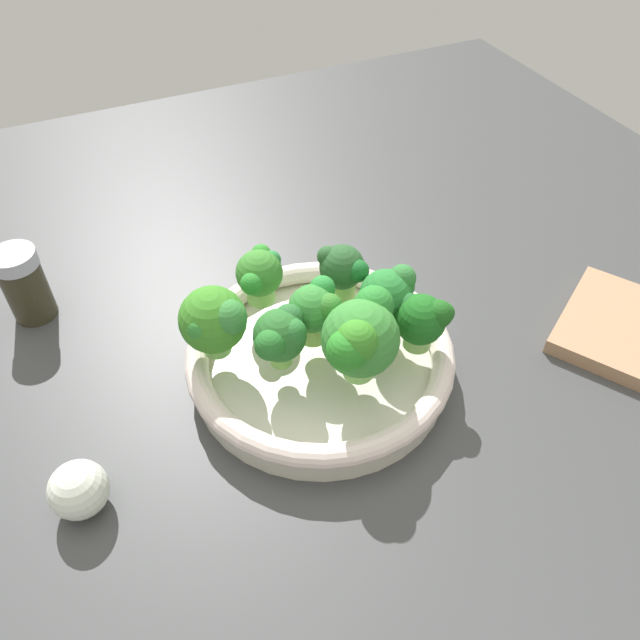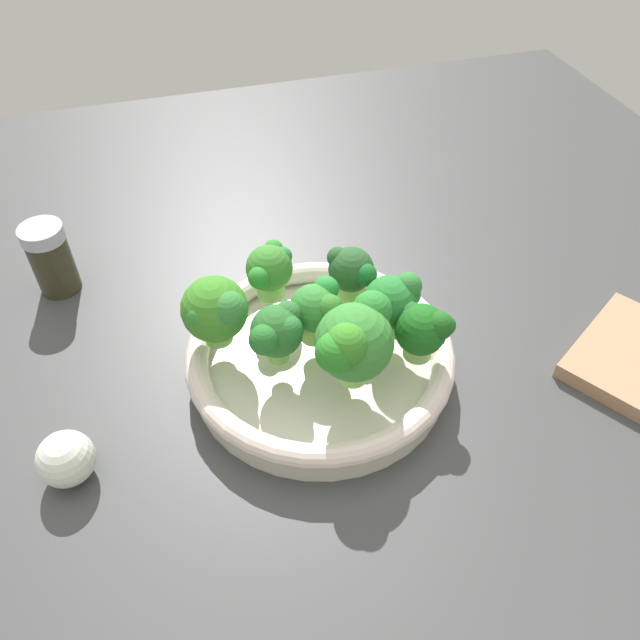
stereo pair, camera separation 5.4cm
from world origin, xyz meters
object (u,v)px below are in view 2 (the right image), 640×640
object	(u,v)px
broccoli_floret_0	(351,273)
pepper_shaker	(51,258)
broccoli_floret_3	(270,269)
broccoli_floret_7	(354,342)
bowl	(320,358)
broccoli_floret_5	(276,332)
broccoli_floret_1	(393,302)
broccoli_floret_2	(422,329)
broccoli_floret_6	(216,310)
garlic_bulb	(66,459)
broccoli_floret_4	(317,309)

from	to	relation	value
broccoli_floret_0	pepper_shaker	bearing A→B (deg)	62.28
broccoli_floret_3	broccoli_floret_7	world-z (taller)	broccoli_floret_7
bowl	pepper_shaker	distance (cm)	30.32
broccoli_floret_7	broccoli_floret_5	bearing A→B (deg)	54.42
pepper_shaker	broccoli_floret_3	bearing A→B (deg)	-118.90
broccoli_floret_1	broccoli_floret_2	world-z (taller)	broccoli_floret_1
broccoli_floret_0	broccoli_floret_6	bearing A→B (deg)	97.67
broccoli_floret_2	broccoli_floret_6	size ratio (longest dim) A/B	0.81
broccoli_floret_0	pepper_shaker	xyz separation A→B (cm)	(14.57, 27.73, -3.39)
broccoli_floret_2	broccoli_floret_3	size ratio (longest dim) A/B	0.99
bowl	garlic_bulb	world-z (taller)	garlic_bulb
broccoli_floret_6	pepper_shaker	world-z (taller)	broccoli_floret_6
broccoli_floret_3	garlic_bulb	size ratio (longest dim) A/B	1.19
broccoli_floret_1	broccoli_floret_3	world-z (taller)	broccoli_floret_1
bowl	garlic_bulb	distance (cm)	22.96
broccoli_floret_3	bowl	bearing A→B (deg)	-161.00
garlic_bulb	broccoli_floret_7	bearing A→B (deg)	-89.30
broccoli_floret_4	broccoli_floret_3	bearing A→B (deg)	21.80
broccoli_floret_2	bowl	bearing A→B (deg)	65.60
broccoli_floret_0	broccoli_floret_5	size ratio (longest dim) A/B	1.08
bowl	broccoli_floret_6	world-z (taller)	broccoli_floret_6
broccoli_floret_5	broccoli_floret_6	size ratio (longest dim) A/B	0.84
broccoli_floret_1	broccoli_floret_6	distance (cm)	15.47
broccoli_floret_0	garlic_bulb	xyz separation A→B (cm)	(-9.59, 26.76, -5.12)
broccoli_floret_5	garlic_bulb	size ratio (longest dim) A/B	1.22
broccoli_floret_1	broccoli_floret_4	bearing A→B (deg)	80.49
garlic_bulb	broccoli_floret_4	bearing A→B (deg)	-75.20
broccoli_floret_6	pepper_shaker	size ratio (longest dim) A/B	0.84
broccoli_floret_0	broccoli_floret_1	bearing A→B (deg)	-154.24
broccoli_floret_6	broccoli_floret_4	bearing A→B (deg)	-102.59
broccoli_floret_4	pepper_shaker	xyz separation A→B (cm)	(18.22, 23.43, -3.29)
broccoli_floret_7	garlic_bulb	world-z (taller)	broccoli_floret_7
broccoli_floret_0	pepper_shaker	world-z (taller)	broccoli_floret_0
bowl	broccoli_floret_5	bearing A→B (deg)	100.16
broccoli_floret_2	broccoli_floret_4	bearing A→B (deg)	60.00
broccoli_floret_5	pepper_shaker	world-z (taller)	broccoli_floret_5
broccoli_floret_7	pepper_shaker	distance (cm)	34.73
broccoli_floret_7	pepper_shaker	world-z (taller)	broccoli_floret_7
broccoli_floret_2	broccoli_floret_5	size ratio (longest dim) A/B	0.97
broccoli_floret_1	broccoli_floret_5	bearing A→B (deg)	93.15
bowl	broccoli_floret_0	xyz separation A→B (cm)	(4.62, -4.34, 5.45)
broccoli_floret_0	broccoli_floret_3	world-z (taller)	broccoli_floret_0
broccoli_floret_4	broccoli_floret_0	bearing A→B (deg)	-49.65
broccoli_floret_1	garlic_bulb	bearing A→B (deg)	99.44
pepper_shaker	garlic_bulb	bearing A→B (deg)	-177.70
broccoli_floret_7	garlic_bulb	size ratio (longest dim) A/B	1.69
garlic_bulb	pepper_shaker	xyz separation A→B (cm)	(24.16, 0.97, 1.73)
broccoli_floret_5	broccoli_floret_6	world-z (taller)	broccoli_floret_6
broccoli_floret_0	broccoli_floret_1	world-z (taller)	broccoli_floret_1
broccoli_floret_1	broccoli_floret_6	size ratio (longest dim) A/B	0.92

